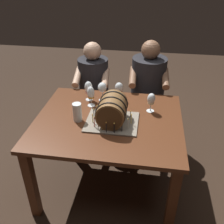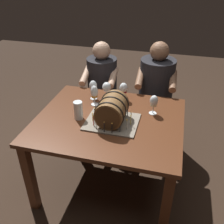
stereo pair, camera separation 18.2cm
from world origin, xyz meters
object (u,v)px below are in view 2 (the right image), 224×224
(barrel_cake, at_px, (112,111))
(wine_glass_white, at_px, (154,102))
(wine_glass_red, at_px, (124,89))
(wine_glass_empty, at_px, (107,88))
(person_seated_right, at_px, (155,97))
(beer_pint, at_px, (78,111))
(person_seated_left, at_px, (102,94))
(wine_glass_rose, at_px, (93,87))
(dining_table, at_px, (109,129))
(wine_glass_amber, at_px, (94,93))

(barrel_cake, distance_m, wine_glass_white, 0.38)
(wine_glass_red, bearing_deg, wine_glass_white, -30.43)
(wine_glass_red, bearing_deg, barrel_cake, -90.47)
(barrel_cake, relative_size, wine_glass_empty, 2.31)
(person_seated_right, bearing_deg, beer_pint, -122.69)
(wine_glass_red, bearing_deg, person_seated_left, 127.87)
(wine_glass_rose, distance_m, person_seated_left, 0.60)
(person_seated_left, bearing_deg, wine_glass_white, -43.83)
(person_seated_right, bearing_deg, dining_table, -110.69)
(wine_glass_rose, xyz_separation_m, wine_glass_white, (0.58, -0.12, -0.00))
(wine_glass_empty, distance_m, wine_glass_rose, 0.13)
(beer_pint, xyz_separation_m, person_seated_left, (-0.06, 0.86, -0.28))
(dining_table, height_order, wine_glass_rose, wine_glass_rose)
(barrel_cake, height_order, wine_glass_rose, barrel_cake)
(wine_glass_rose, distance_m, beer_pint, 0.36)
(wine_glass_empty, bearing_deg, wine_glass_white, -15.86)
(wine_glass_white, distance_m, person_seated_left, 0.95)
(wine_glass_empty, height_order, wine_glass_amber, wine_glass_amber)
(dining_table, distance_m, wine_glass_white, 0.45)
(dining_table, distance_m, person_seated_left, 0.86)
(wine_glass_rose, relative_size, person_seated_left, 0.17)
(wine_glass_empty, bearing_deg, beer_pint, -110.80)
(wine_glass_white, xyz_separation_m, person_seated_right, (-0.04, 0.62, -0.28))
(dining_table, relative_size, wine_glass_empty, 6.66)
(dining_table, relative_size, wine_glass_red, 7.10)
(wine_glass_empty, height_order, wine_glass_white, wine_glass_empty)
(dining_table, distance_m, wine_glass_amber, 0.36)
(person_seated_left, bearing_deg, barrel_cake, -68.06)
(barrel_cake, height_order, person_seated_right, person_seated_right)
(dining_table, relative_size, wine_glass_rose, 6.48)
(wine_glass_red, distance_m, beer_pint, 0.51)
(wine_glass_white, height_order, beer_pint, wine_glass_white)
(wine_glass_empty, relative_size, person_seated_right, 0.16)
(wine_glass_rose, bearing_deg, wine_glass_red, 11.36)
(person_seated_left, xyz_separation_m, person_seated_right, (0.61, 0.00, 0.04))
(wine_glass_amber, height_order, beer_pint, wine_glass_amber)
(wine_glass_red, relative_size, wine_glass_white, 0.99)
(wine_glass_empty, bearing_deg, person_seated_left, 111.70)
(wine_glass_red, height_order, beer_pint, wine_glass_red)
(wine_glass_red, distance_m, wine_glass_rose, 0.28)
(wine_glass_empty, distance_m, beer_pint, 0.39)
(wine_glass_empty, distance_m, person_seated_right, 0.71)
(wine_glass_empty, distance_m, wine_glass_red, 0.16)
(barrel_cake, height_order, beer_pint, barrel_cake)
(wine_glass_white, relative_size, person_seated_right, 0.15)
(barrel_cake, xyz_separation_m, wine_glass_empty, (-0.14, 0.35, 0.02))
(wine_glass_rose, bearing_deg, beer_pint, -91.78)
(wine_glass_empty, height_order, person_seated_right, person_seated_right)
(beer_pint, height_order, person_seated_left, person_seated_left)
(wine_glass_empty, relative_size, wine_glass_amber, 0.96)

